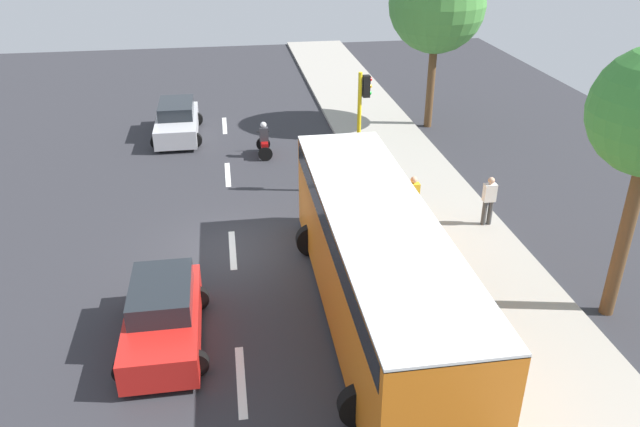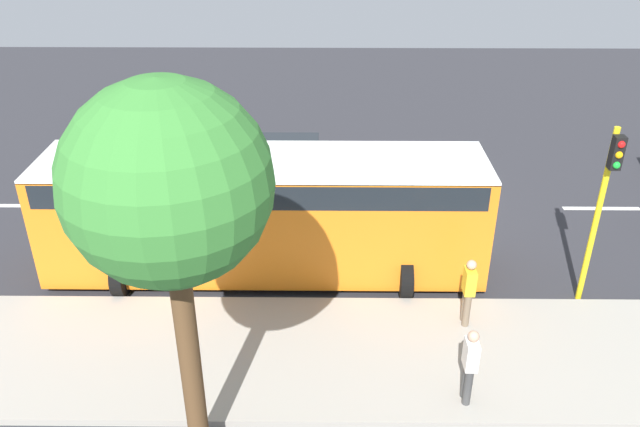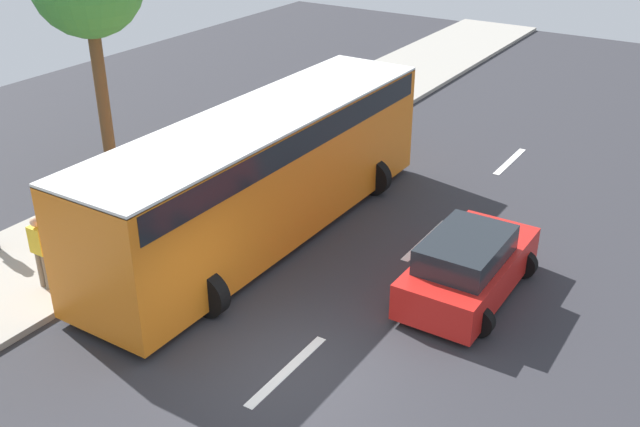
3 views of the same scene
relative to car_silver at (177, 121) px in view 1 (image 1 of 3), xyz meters
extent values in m
cube|color=#2D2D33|center=(2.12, -10.87, -0.76)|extent=(40.00, 60.00, 0.10)
cube|color=#9E998E|center=(9.12, -10.87, -0.64)|extent=(4.00, 60.00, 0.15)
cube|color=white|center=(2.12, -16.87, -0.71)|extent=(0.20, 2.40, 0.01)
cube|color=white|center=(2.12, -10.87, -0.71)|extent=(0.20, 2.40, 0.01)
cube|color=white|center=(2.12, -4.87, -0.71)|extent=(0.20, 2.40, 0.01)
cube|color=white|center=(2.12, 1.13, -0.71)|extent=(0.20, 2.40, 0.01)
cube|color=#B7B7BC|center=(0.00, -0.08, -0.15)|extent=(1.80, 4.44, 0.80)
cube|color=#1E2328|center=(0.00, 0.27, 0.53)|extent=(1.52, 2.48, 0.56)
cylinder|color=black|center=(0.79, -1.55, -0.39)|extent=(0.64, 0.22, 0.64)
cylinder|color=black|center=(-0.79, -1.55, -0.39)|extent=(0.64, 0.22, 0.64)
cylinder|color=black|center=(0.79, 1.38, -0.39)|extent=(0.64, 0.22, 0.64)
cylinder|color=black|center=(-0.79, 1.38, -0.39)|extent=(0.64, 0.22, 0.64)
cube|color=red|center=(0.35, -15.17, -0.15)|extent=(1.75, 3.99, 0.80)
cube|color=#1E2328|center=(0.35, -14.85, 0.53)|extent=(1.47, 2.23, 0.56)
cylinder|color=black|center=(1.11, -16.48, -0.39)|extent=(0.64, 0.22, 0.64)
cylinder|color=black|center=(-0.42, -16.48, -0.39)|extent=(0.64, 0.22, 0.64)
cylinder|color=black|center=(1.11, -13.85, -0.39)|extent=(0.64, 0.22, 0.64)
cylinder|color=black|center=(-0.42, -13.85, -0.39)|extent=(0.64, 0.22, 0.64)
cube|color=orange|center=(5.65, -15.03, 0.94)|extent=(2.50, 11.00, 2.90)
cube|color=black|center=(5.65, -15.03, 2.04)|extent=(2.52, 10.56, 0.60)
cube|color=white|center=(5.65, -15.03, 2.41)|extent=(2.50, 11.00, 0.08)
cylinder|color=black|center=(4.55, -11.51, -0.21)|extent=(1.00, 0.30, 1.00)
cylinder|color=black|center=(6.75, -11.51, -0.21)|extent=(1.00, 0.30, 1.00)
cylinder|color=black|center=(4.55, -18.55, -0.21)|extent=(1.00, 0.30, 1.00)
cylinder|color=black|center=(6.75, -18.55, -0.21)|extent=(1.00, 0.30, 1.00)
cylinder|color=black|center=(3.73, -2.45, -0.41)|extent=(0.60, 0.10, 0.60)
cylinder|color=black|center=(3.73, -3.65, -0.41)|extent=(0.60, 0.10, 0.60)
cube|color=#990C0C|center=(3.73, -3.10, -0.16)|extent=(0.28, 1.10, 0.36)
sphere|color=#990C0C|center=(3.73, -2.90, 0.02)|extent=(0.32, 0.32, 0.32)
cylinder|color=black|center=(3.73, -2.55, 0.19)|extent=(0.55, 0.04, 0.04)
cube|color=#333338|center=(3.73, -3.20, 0.29)|extent=(0.36, 0.24, 0.60)
sphere|color=silver|center=(3.73, -3.15, 0.69)|extent=(0.26, 0.26, 0.26)
cylinder|color=#3F3F3F|center=(10.39, -10.72, -0.14)|extent=(0.16, 0.16, 0.85)
cylinder|color=#3F3F3F|center=(10.59, -10.72, -0.14)|extent=(0.16, 0.16, 0.85)
cube|color=silver|center=(10.49, -10.72, 0.59)|extent=(0.40, 0.24, 0.60)
sphere|color=tan|center=(10.49, -10.72, 1.02)|extent=(0.22, 0.22, 0.22)
cylinder|color=#72604C|center=(7.95, -10.28, -0.14)|extent=(0.16, 0.16, 0.85)
cylinder|color=#72604C|center=(8.15, -10.28, -0.14)|extent=(0.16, 0.16, 0.85)
cube|color=gold|center=(8.05, -10.28, 0.59)|extent=(0.40, 0.24, 0.60)
sphere|color=tan|center=(8.05, -10.28, 1.02)|extent=(0.22, 0.22, 0.22)
cylinder|color=yellow|center=(6.87, -7.22, 1.54)|extent=(0.14, 0.14, 4.50)
cube|color=black|center=(7.09, -7.22, 3.29)|extent=(0.24, 0.24, 0.76)
sphere|color=red|center=(7.21, -7.22, 3.53)|extent=(0.16, 0.16, 0.16)
sphere|color=#F2A50C|center=(7.21, -7.22, 3.29)|extent=(0.16, 0.16, 0.16)
sphere|color=green|center=(7.21, -7.22, 3.05)|extent=(0.16, 0.16, 0.16)
cylinder|color=brown|center=(11.76, -0.46, 1.36)|extent=(0.36, 0.36, 4.15)
sphere|color=#478C3D|center=(11.76, -0.46, 4.93)|extent=(4.28, 4.28, 4.28)
cylinder|color=brown|center=(11.84, -15.71, 1.52)|extent=(0.36, 0.36, 4.46)
camera|label=1|loc=(2.20, -27.99, 9.17)|focal=35.11mm
camera|label=2|loc=(19.97, -13.48, 8.75)|focal=36.21mm
camera|label=3|loc=(-4.29, -1.97, 8.05)|focal=41.53mm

